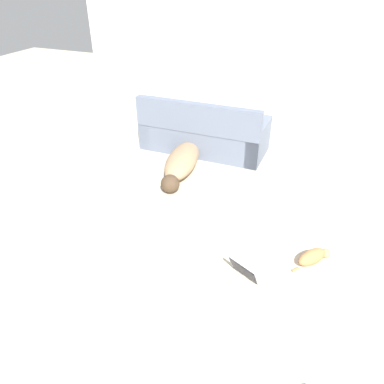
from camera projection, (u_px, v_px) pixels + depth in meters
The scene contains 5 objects.
wall_back at pixel (293, 70), 5.65m from camera, with size 7.15×0.06×2.56m.
couch at pixel (204, 134), 6.09m from camera, with size 2.01×0.87×0.89m.
dog at pixel (181, 162), 5.52m from camera, with size 0.61×1.67×0.32m.
cat at pixel (313, 257), 3.87m from camera, with size 0.37×0.44×0.17m.
laptop_open at pixel (239, 277), 3.64m from camera, with size 0.44×0.42×0.22m.
Camera 1 is at (0.76, -1.14, 2.69)m, focal length 35.00 mm.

